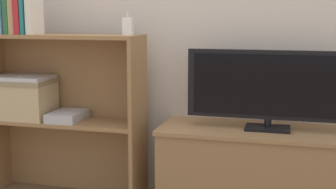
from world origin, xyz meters
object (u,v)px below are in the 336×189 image
at_px(book_plum, 0,11).
at_px(baby_monitor, 128,26).
at_px(storage_basket_left, 23,97).
at_px(book_crimson, 24,17).
at_px(book_tan, 17,14).
at_px(book_skyblue, 6,11).
at_px(book_ivory, 34,12).
at_px(tv, 269,87).
at_px(magazine_stack, 68,116).
at_px(book_forest, 12,15).
at_px(laptop, 22,77).
at_px(tv_stand, 266,171).
at_px(book_teal, 29,15).

bearing_deg(book_plum, baby_monitor, 2.45).
bearing_deg(storage_basket_left, book_crimson, -21.23).
bearing_deg(book_crimson, book_tan, -180.00).
bearing_deg(book_skyblue, book_ivory, 0.00).
bearing_deg(tv, magazine_stack, -176.56).
bearing_deg(book_forest, book_plum, 180.00).
distance_m(book_plum, book_forest, 0.07).
bearing_deg(laptop, book_skyblue, -166.66).
bearing_deg(book_crimson, book_ivory, 0.00).
relative_size(book_forest, book_crimson, 1.11).
bearing_deg(magazine_stack, book_tan, -175.51).
bearing_deg(storage_basket_left, baby_monitor, 1.39).
distance_m(book_forest, magazine_stack, 0.62).
bearing_deg(book_ivory, tv, 3.96).
bearing_deg(book_crimson, book_skyblue, 180.00).
bearing_deg(book_forest, storage_basket_left, 26.53).
relative_size(tv_stand, book_skyblue, 4.43).
bearing_deg(storage_basket_left, book_skyblue, -166.66).
bearing_deg(book_crimson, magazine_stack, 5.23).
xyz_separation_m(book_teal, magazine_stack, (0.19, 0.02, -0.54)).
relative_size(book_crimson, laptop, 0.58).
xyz_separation_m(book_plum, book_ivory, (0.21, 0.00, -0.01)).
xyz_separation_m(tv_stand, book_forest, (-1.36, -0.09, 0.78)).
bearing_deg(tv, book_ivory, -176.04).
bearing_deg(baby_monitor, magazine_stack, -178.36).
bearing_deg(laptop, tv_stand, 3.03).
bearing_deg(magazine_stack, tv, 3.44).
relative_size(tv_stand, book_crimson, 5.90).
bearing_deg(laptop, book_crimson, -21.23).
xyz_separation_m(book_crimson, magazine_stack, (0.23, 0.02, -0.53)).
bearing_deg(book_crimson, tv_stand, 3.83).
bearing_deg(baby_monitor, book_forest, -177.29).
bearing_deg(book_skyblue, storage_basket_left, 13.34).
xyz_separation_m(book_crimson, book_ivory, (0.07, 0.00, 0.02)).
distance_m(book_plum, storage_basket_left, 0.48).
height_order(book_crimson, storage_basket_left, book_crimson).
height_order(tv, book_skyblue, book_skyblue).
height_order(book_tan, book_teal, book_tan).
bearing_deg(tv_stand, book_tan, -176.28).
height_order(book_tan, baby_monitor, book_tan).
height_order(book_teal, baby_monitor, book_teal).
height_order(storage_basket_left, magazine_stack, storage_basket_left).
distance_m(book_skyblue, book_ivory, 0.17).
height_order(tv_stand, book_plum, book_plum).
bearing_deg(baby_monitor, book_crimson, -176.95).
height_order(book_forest, storage_basket_left, book_forest).
relative_size(book_plum, book_teal, 1.19).
relative_size(book_plum, magazine_stack, 1.10).
height_order(book_skyblue, book_crimson, book_skyblue).
bearing_deg(book_ivory, book_forest, 180.00).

